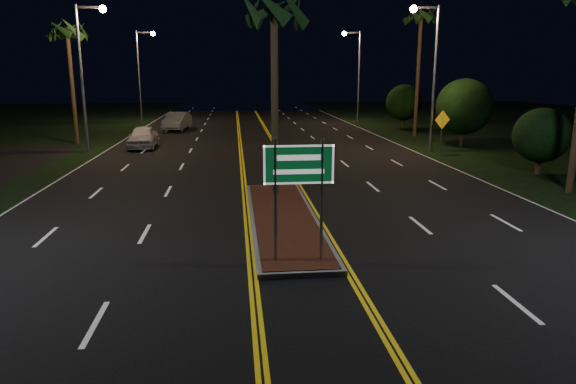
{
  "coord_description": "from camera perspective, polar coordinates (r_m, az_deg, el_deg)",
  "views": [
    {
      "loc": [
        -1.6,
        -9.88,
        4.95
      ],
      "look_at": [
        -0.23,
        3.2,
        1.9
      ],
      "focal_mm": 32.0,
      "sensor_mm": 36.0,
      "label": 1
    }
  ],
  "objects": [
    {
      "name": "ground",
      "position": [
        11.16,
        2.97,
        -13.28
      ],
      "size": [
        120.0,
        120.0,
        0.0
      ],
      "primitive_type": "plane",
      "color": "black",
      "rests_on": "ground"
    },
    {
      "name": "median_island",
      "position": [
        17.64,
        -0.53,
        -2.95
      ],
      "size": [
        2.25,
        10.25,
        0.17
      ],
      "color": "gray",
      "rests_on": "ground"
    },
    {
      "name": "highway_sign",
      "position": [
        13.02,
        1.2,
        1.78
      ],
      "size": [
        1.8,
        0.08,
        3.2
      ],
      "color": "gray",
      "rests_on": "ground"
    },
    {
      "name": "streetlight_left_mid",
      "position": [
        35.06,
        -21.46,
        13.35
      ],
      "size": [
        1.91,
        0.44,
        9.0
      ],
      "color": "gray",
      "rests_on": "ground"
    },
    {
      "name": "streetlight_left_far",
      "position": [
        54.63,
        -15.89,
        13.34
      ],
      "size": [
        1.91,
        0.44,
        9.0
      ],
      "color": "gray",
      "rests_on": "ground"
    },
    {
      "name": "streetlight_right_mid",
      "position": [
        34.14,
        15.46,
        13.8
      ],
      "size": [
        1.91,
        0.44,
        9.0
      ],
      "color": "gray",
      "rests_on": "ground"
    },
    {
      "name": "streetlight_right_far",
      "position": [
        53.3,
        7.51,
        13.73
      ],
      "size": [
        1.91,
        0.44,
        9.0
      ],
      "color": "gray",
      "rests_on": "ground"
    },
    {
      "name": "palm_median",
      "position": [
        20.57,
        -1.55,
        19.56
      ],
      "size": [
        2.4,
        2.4,
        8.3
      ],
      "color": "#382819",
      "rests_on": "ground"
    },
    {
      "name": "palm_left_far",
      "position": [
        39.6,
        -23.34,
        16.1
      ],
      "size": [
        2.4,
        2.4,
        8.8
      ],
      "color": "#382819",
      "rests_on": "ground"
    },
    {
      "name": "palm_right_far",
      "position": [
        42.6,
        14.58,
        18.33
      ],
      "size": [
        2.4,
        2.4,
        10.3
      ],
      "color": "#382819",
      "rests_on": "ground"
    },
    {
      "name": "shrub_near",
      "position": [
        28.41,
        26.33,
        5.66
      ],
      "size": [
        2.7,
        2.7,
        3.3
      ],
      "color": "#382819",
      "rests_on": "ground"
    },
    {
      "name": "shrub_mid",
      "position": [
        37.36,
        18.97,
        8.97
      ],
      "size": [
        3.78,
        3.78,
        4.62
      ],
      "color": "#382819",
      "rests_on": "ground"
    },
    {
      "name": "shrub_far",
      "position": [
        48.46,
        12.77,
        9.67
      ],
      "size": [
        3.24,
        3.24,
        3.96
      ],
      "color": "#382819",
      "rests_on": "ground"
    },
    {
      "name": "car_near",
      "position": [
        36.19,
        -15.82,
        6.09
      ],
      "size": [
        2.33,
        5.2,
        1.72
      ],
      "primitive_type": "imported",
      "rotation": [
        0.0,
        0.0,
        0.02
      ],
      "color": "silver",
      "rests_on": "ground"
    },
    {
      "name": "car_far",
      "position": [
        47.14,
        -12.23,
        7.86
      ],
      "size": [
        3.1,
        5.72,
        1.81
      ],
      "primitive_type": "imported",
      "rotation": [
        0.0,
        0.0,
        -0.15
      ],
      "color": "#A6AAAF",
      "rests_on": "ground"
    },
    {
      "name": "warning_sign",
      "position": [
        33.3,
        16.74,
        7.08
      ],
      "size": [
        1.09,
        0.4,
        2.72
      ],
      "rotation": [
        0.0,
        0.0,
        0.33
      ],
      "color": "gray",
      "rests_on": "ground"
    }
  ]
}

